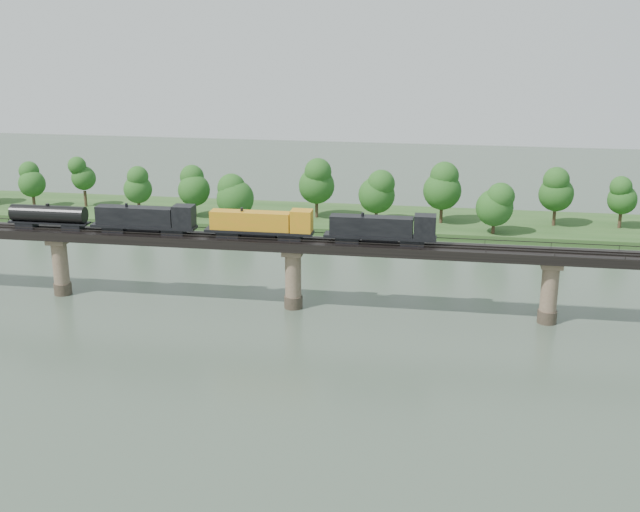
# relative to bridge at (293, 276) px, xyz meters

# --- Properties ---
(ground) EXTENTS (400.00, 400.00, 0.00)m
(ground) POSITION_rel_bridge_xyz_m (0.00, -30.00, -5.46)
(ground) COLOR #344336
(ground) RESTS_ON ground
(far_bank) EXTENTS (300.00, 24.00, 1.60)m
(far_bank) POSITION_rel_bridge_xyz_m (0.00, 55.00, -4.66)
(far_bank) COLOR #26471C
(far_bank) RESTS_ON ground
(bridge) EXTENTS (236.00, 30.00, 11.50)m
(bridge) POSITION_rel_bridge_xyz_m (0.00, 0.00, 0.00)
(bridge) COLOR #473A2D
(bridge) RESTS_ON ground
(bridge_superstructure) EXTENTS (220.00, 4.90, 0.75)m
(bridge_superstructure) POSITION_rel_bridge_xyz_m (0.00, 0.00, 6.33)
(bridge_superstructure) COLOR black
(bridge_superstructure) RESTS_ON bridge
(far_treeline) EXTENTS (289.06, 17.54, 13.60)m
(far_treeline) POSITION_rel_bridge_xyz_m (-8.21, 50.52, 3.37)
(far_treeline) COLOR #382619
(far_treeline) RESTS_ON far_bank
(freight_train) EXTENTS (70.67, 2.75, 4.86)m
(freight_train) POSITION_rel_bridge_xyz_m (-11.71, -0.00, 8.36)
(freight_train) COLOR black
(freight_train) RESTS_ON bridge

